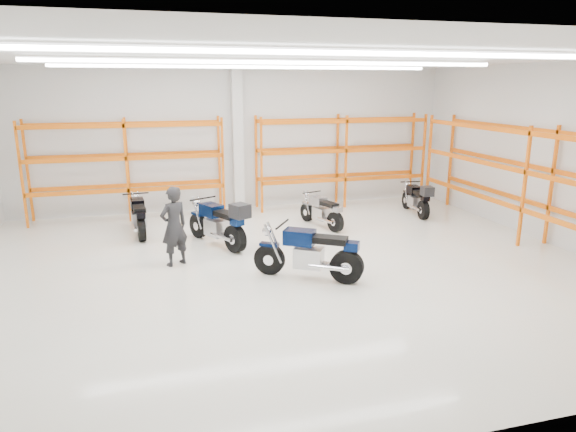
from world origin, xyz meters
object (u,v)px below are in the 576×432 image
object	(u,v)px
motorcycle_back_c	(323,212)
standing_man	(174,226)
motorcycle_main	(312,254)
motorcycle_back_a	(139,217)
structural_column	(238,140)
motorcycle_back_d	(417,200)
motorcycle_back_b	(220,224)

from	to	relation	value
motorcycle_back_c	standing_man	bearing A→B (deg)	-153.34
motorcycle_main	motorcycle_back_c	size ratio (longest dim) A/B	1.11
motorcycle_back_a	standing_man	bearing A→B (deg)	-73.48
motorcycle_back_a	structural_column	distance (m)	4.25
motorcycle_back_d	structural_column	world-z (taller)	structural_column
motorcycle_main	motorcycle_back_c	distance (m)	4.08
motorcycle_back_b	motorcycle_back_c	xyz separation A→B (m)	(3.05, 1.05, -0.15)
motorcycle_main	standing_man	world-z (taller)	standing_man
motorcycle_main	motorcycle_back_d	xyz separation A→B (m)	(4.79, 4.30, -0.04)
motorcycle_back_b	motorcycle_main	bearing A→B (deg)	-60.76
motorcycle_back_c	standing_man	distance (m)	4.74
motorcycle_main	structural_column	size ratio (longest dim) A/B	0.46
motorcycle_back_a	structural_column	size ratio (longest dim) A/B	0.47
motorcycle_main	motorcycle_back_b	size ratio (longest dim) A/B	0.92
motorcycle_back_b	standing_man	bearing A→B (deg)	-137.70
motorcycle_back_b	structural_column	size ratio (longest dim) A/B	0.50
motorcycle_main	motorcycle_back_c	xyz separation A→B (m)	(1.52, 3.78, -0.10)
motorcycle_back_a	motorcycle_back_c	world-z (taller)	motorcycle_back_a
motorcycle_back_a	motorcycle_back_d	bearing A→B (deg)	-0.48
structural_column	standing_man	bearing A→B (deg)	-115.05
motorcycle_back_a	motorcycle_back_c	size ratio (longest dim) A/B	1.13
motorcycle_main	structural_column	distance (m)	6.86
motorcycle_back_b	standing_man	world-z (taller)	standing_man
motorcycle_back_a	motorcycle_back_c	distance (m)	5.06
motorcycle_main	motorcycle_back_d	distance (m)	6.44
motorcycle_back_c	motorcycle_back_b	bearing A→B (deg)	-160.93
motorcycle_back_d	motorcycle_main	bearing A→B (deg)	-138.07
motorcycle_back_a	structural_column	xyz separation A→B (m)	(3.13, 2.26, 1.77)
motorcycle_back_a	motorcycle_main	bearing A→B (deg)	-51.34
motorcycle_main	motorcycle_back_d	bearing A→B (deg)	41.93
motorcycle_main	standing_man	xyz separation A→B (m)	(-2.69, 1.66, 0.36)
motorcycle_back_a	motorcycle_back_b	distance (m)	2.57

